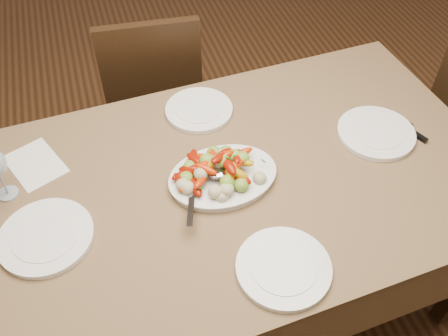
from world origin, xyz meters
TOP-DOWN VIEW (x-y plane):
  - floor at (0.00, 0.00)m, footprint 6.00×6.00m
  - dining_table at (-0.06, -0.09)m, footprint 1.90×1.15m
  - chair_far at (-0.15, 0.80)m, footprint 0.46×0.46m
  - serving_platter at (-0.07, -0.09)m, footprint 0.36×0.28m
  - roasted_vegetables at (-0.07, -0.09)m, footprint 0.29×0.21m
  - serving_spoon at (-0.13, -0.13)m, footprint 0.29×0.14m
  - plate_left at (-0.63, -0.15)m, footprint 0.28×0.28m
  - plate_right at (0.52, -0.04)m, footprint 0.27×0.27m
  - plate_far at (-0.05, 0.26)m, footprint 0.25×0.25m
  - plate_near at (-0.00, -0.46)m, footprint 0.27×0.27m
  - menu_card at (-0.65, 0.17)m, footprint 0.22×0.25m
  - table_knife at (0.64, -0.04)m, footprint 0.09×0.19m

SIDE VIEW (x-z plane):
  - floor at x=0.00m, z-range 0.00..0.00m
  - dining_table at x=-0.06m, z-range 0.00..0.76m
  - chair_far at x=-0.15m, z-range 0.00..0.95m
  - menu_card at x=-0.65m, z-range 0.76..0.76m
  - table_knife at x=0.64m, z-range 0.76..0.77m
  - plate_left at x=-0.63m, z-range 0.76..0.78m
  - plate_right at x=0.52m, z-range 0.76..0.78m
  - plate_far at x=-0.05m, z-range 0.76..0.78m
  - plate_near at x=0.00m, z-range 0.76..0.78m
  - serving_platter at x=-0.07m, z-range 0.76..0.78m
  - serving_spoon at x=-0.13m, z-range 0.79..0.82m
  - roasted_vegetables at x=-0.07m, z-range 0.78..0.87m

